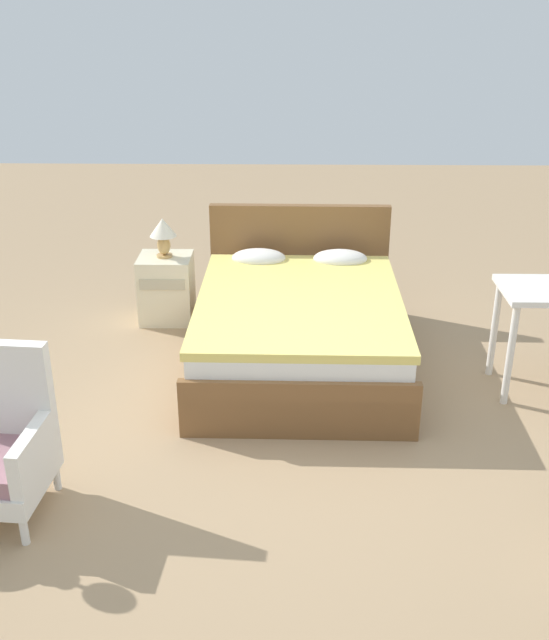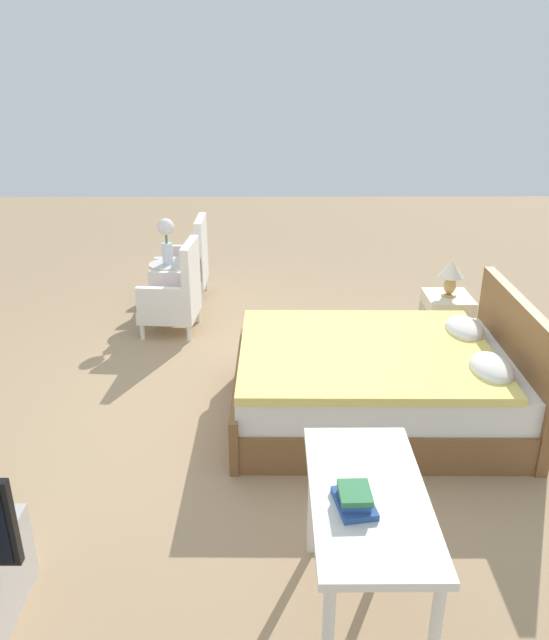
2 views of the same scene
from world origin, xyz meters
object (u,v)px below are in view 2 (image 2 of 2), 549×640
Objects in this scene: bed at (381,382)px; vanity_desk at (367,514)px; armchair_by_window_right at (175,296)px; flower_vase at (166,236)px; side_table at (169,282)px; table_lamp at (451,273)px; nightstand at (445,325)px; book_stack at (355,499)px; armchair_by_window_left at (187,266)px.

vanity_desk is (1.88, -0.39, 0.35)m from bed.
flower_vase is at bearing -164.93° from armchair_by_window_right.
side_table is 1.67× the size of table_lamp.
nightstand reaches higher than side_table.
nightstand is (1.00, 2.67, -0.06)m from side_table.
vanity_desk is (3.99, 1.51, -0.19)m from flower_vase.
side_table is 4.35m from book_stack.
armchair_by_window_right is (-1.63, -1.77, 0.08)m from bed.
armchair_by_window_left is 1.93× the size of flower_vase.
armchair_by_window_left reaches higher than vanity_desk.
bed is at bearing -34.69° from nightstand.
armchair_by_window_right reaches higher than vanity_desk.
bed is 2.29× the size of armchair_by_window_right.
table_lamp reaches higher than nightstand.
side_table is 1.15× the size of flower_vase.
armchair_by_window_right reaches higher than side_table.
armchair_by_window_left is at bearing -162.85° from vanity_desk.
table_lamp is (1.00, 2.67, 0.43)m from side_table.
vanity_desk is at bearing 20.69° from side_table.
table_lamp is 3.21m from vanity_desk.
vanity_desk is (3.51, 1.38, 0.28)m from armchair_by_window_right.
armchair_by_window_right is 2.79× the size of table_lamp.
armchair_by_window_right is at bearing -0.01° from armchair_by_window_left.
bed reaches higher than armchair_by_window_right.
bed is 3.72× the size of nightstand.
armchair_by_window_right is 1.67× the size of side_table.
armchair_by_window_left is 4.76m from book_stack.
side_table is 0.98× the size of nightstand.
armchair_by_window_right is 1.93× the size of flower_vase.
flower_vase is at bearing 90.00° from side_table.
nightstand is at bearing -90.00° from table_lamp.
nightstand is (0.52, 2.54, -0.09)m from armchair_by_window_right.
armchair_by_window_left is 0.88× the size of vanity_desk.
flower_vase is at bearing -15.25° from armchair_by_window_left.
bed is 1.44m from table_lamp.
bed is at bearing 47.31° from armchair_by_window_right.
table_lamp is at bearing 78.43° from armchair_by_window_right.
book_stack is at bearing -21.97° from table_lamp.
bed is 4.41× the size of flower_vase.
armchair_by_window_left is 2.97m from table_lamp.
armchair_by_window_left is 3.76× the size of book_stack.
side_table is 2.85m from nightstand.
flower_vase is at bearing -160.66° from book_stack.
nightstand is 3.23m from vanity_desk.
flower_vase reaches higher than armchair_by_window_left.
armchair_by_window_right is 0.88× the size of vanity_desk.
vanity_desk is (2.99, -1.17, 0.37)m from nightstand.
flower_vase reaches higher than vanity_desk.
armchair_by_window_right reaches higher than nightstand.
vanity_desk is at bearing -21.29° from nightstand.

